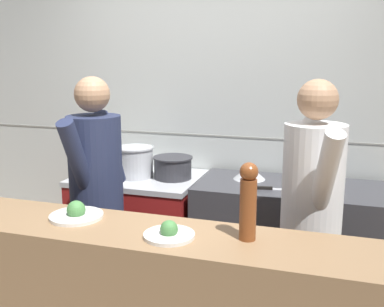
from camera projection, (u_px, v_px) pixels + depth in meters
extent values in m
cube|color=silver|center=(212.00, 117.00, 3.70)|extent=(8.00, 0.06, 2.60)
cube|color=gray|center=(211.00, 136.00, 3.70)|extent=(8.00, 0.00, 0.01)
cube|color=maroon|center=(140.00, 229.00, 3.66)|extent=(0.96, 0.70, 0.82)
cube|color=#B7BABF|center=(138.00, 178.00, 3.57)|extent=(0.97, 0.71, 0.04)
cube|color=#B7BABF|center=(121.00, 237.00, 3.34)|extent=(0.86, 0.03, 0.10)
cube|color=#38383D|center=(289.00, 243.00, 3.30)|extent=(1.35, 0.65, 0.89)
cylinder|color=beige|center=(100.00, 164.00, 3.60)|extent=(0.26, 0.26, 0.17)
cylinder|color=beige|center=(100.00, 155.00, 3.58)|extent=(0.28, 0.28, 0.01)
cylinder|color=#B7BABF|center=(135.00, 162.00, 3.51)|extent=(0.28, 0.28, 0.24)
cylinder|color=#B7BABF|center=(134.00, 148.00, 3.49)|extent=(0.30, 0.30, 0.01)
cylinder|color=#2D2D33|center=(173.00, 168.00, 3.48)|extent=(0.29, 0.29, 0.17)
cylinder|color=#2D2D33|center=(173.00, 158.00, 3.46)|extent=(0.31, 0.31, 0.01)
cone|color=#B7BABF|center=(249.00, 172.00, 3.37)|extent=(0.24, 0.24, 0.10)
cube|color=#B7BABF|center=(289.00, 190.00, 3.09)|extent=(0.23, 0.07, 0.01)
cube|color=black|center=(264.00, 188.00, 3.11)|extent=(0.11, 0.04, 0.02)
cylinder|color=white|center=(76.00, 216.00, 2.33)|extent=(0.28, 0.28, 0.02)
sphere|color=#4C8C47|center=(76.00, 210.00, 2.32)|extent=(0.10, 0.10, 0.10)
cylinder|color=white|center=(169.00, 235.00, 2.08)|extent=(0.24, 0.24, 0.02)
sphere|color=#4C8C47|center=(169.00, 229.00, 2.07)|extent=(0.08, 0.08, 0.08)
cylinder|color=brown|center=(248.00, 210.00, 2.03)|extent=(0.08, 0.08, 0.29)
sphere|color=brown|center=(249.00, 172.00, 1.99)|extent=(0.08, 0.08, 0.08)
cube|color=black|center=(100.00, 269.00, 3.00)|extent=(0.29, 0.19, 0.78)
cylinder|color=#262D4C|center=(95.00, 166.00, 2.86)|extent=(0.34, 0.34, 0.65)
sphere|color=tan|center=(92.00, 94.00, 2.76)|extent=(0.22, 0.22, 0.22)
cylinder|color=#262D4C|center=(110.00, 148.00, 3.03)|extent=(0.10, 0.32, 0.54)
cylinder|color=#262D4C|center=(78.00, 161.00, 2.65)|extent=(0.10, 0.32, 0.54)
cube|color=black|center=(306.00, 298.00, 2.65)|extent=(0.33, 0.27, 0.78)
cylinder|color=white|center=(313.00, 181.00, 2.50)|extent=(0.43, 0.43, 0.65)
sphere|color=tan|center=(318.00, 100.00, 2.40)|extent=(0.22, 0.22, 0.22)
cylinder|color=white|center=(304.00, 160.00, 2.68)|extent=(0.20, 0.34, 0.54)
cylinder|color=white|center=(325.00, 178.00, 2.29)|extent=(0.20, 0.34, 0.54)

